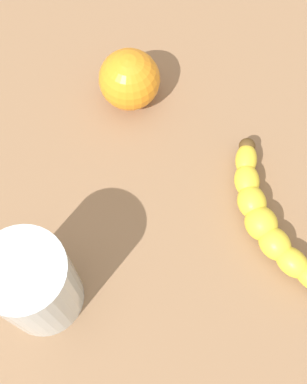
% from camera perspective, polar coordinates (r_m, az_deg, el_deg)
% --- Properties ---
extents(wooden_tabletop, '(1.20, 1.20, 0.03)m').
position_cam_1_polar(wooden_tabletop, '(0.63, 2.97, -2.11)').
color(wooden_tabletop, '#8C6849').
rests_on(wooden_tabletop, ground).
extents(banana, '(0.15, 0.16, 0.04)m').
position_cam_1_polar(banana, '(0.60, 12.59, -3.07)').
color(banana, yellow).
rests_on(banana, wooden_tabletop).
extents(smoothie_glass, '(0.09, 0.09, 0.12)m').
position_cam_1_polar(smoothie_glass, '(0.54, -13.06, -9.96)').
color(smoothie_glass, silver).
rests_on(smoothie_glass, wooden_tabletop).
extents(orange_fruit, '(0.08, 0.08, 0.08)m').
position_cam_1_polar(orange_fruit, '(0.65, -2.68, 12.34)').
color(orange_fruit, orange).
rests_on(orange_fruit, wooden_tabletop).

